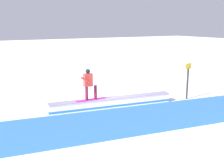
{
  "coord_description": "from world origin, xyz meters",
  "views": [
    {
      "loc": [
        6.45,
        11.31,
        4.08
      ],
      "look_at": [
        0.54,
        0.92,
        1.42
      ],
      "focal_mm": 43.7,
      "sensor_mm": 36.0,
      "label": 1
    }
  ],
  "objects": [
    {
      "name": "ground_plane",
      "position": [
        0.0,
        0.0,
        0.0
      ],
      "size": [
        120.0,
        120.0,
        0.0
      ],
      "primitive_type": "plane",
      "color": "white"
    },
    {
      "name": "grind_box",
      "position": [
        0.0,
        0.0,
        0.22
      ],
      "size": [
        6.31,
        1.42,
        0.49
      ],
      "color": "white",
      "rests_on": "ground_plane"
    },
    {
      "name": "snowboarder",
      "position": [
        1.19,
        -0.16,
        1.32
      ],
      "size": [
        1.55,
        0.42,
        1.52
      ],
      "color": "#C11F97",
      "rests_on": "grind_box"
    },
    {
      "name": "safety_fence",
      "position": [
        0.0,
        3.71,
        0.59
      ],
      "size": [
        11.48,
        1.77,
        1.18
      ],
      "primitive_type": "cube",
      "rotation": [
        0.0,
        0.0,
        -0.15
      ],
      "color": "#3A7CE3",
      "rests_on": "ground_plane"
    },
    {
      "name": "trail_marker",
      "position": [
        -4.35,
        0.69,
        1.06
      ],
      "size": [
        0.4,
        0.1,
        1.99
      ],
      "color": "#262628",
      "rests_on": "ground_plane"
    }
  ]
}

